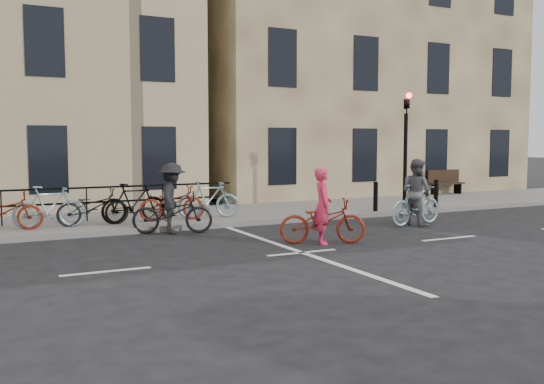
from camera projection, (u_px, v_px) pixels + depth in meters
name	position (u px, v px, depth m)	size (l,w,h in m)	color
ground	(302.00, 253.00, 12.54)	(120.00, 120.00, 0.00)	black
sidewalk	(59.00, 225.00, 16.07)	(46.00, 4.00, 0.15)	slate
building_east	(333.00, 56.00, 27.61)	(14.00, 10.00, 12.00)	#8A7953
traffic_light	(406.00, 136.00, 18.97)	(0.18, 0.30, 3.90)	black
bollard_east	(376.00, 196.00, 18.51)	(0.14, 0.14, 0.90)	black
bollard_west	(436.00, 193.00, 19.59)	(0.14, 0.14, 0.90)	black
bench	(445.00, 181.00, 24.30)	(1.60, 0.41, 0.97)	black
parked_bikes	(70.00, 207.00, 15.23)	(9.35, 1.23, 1.05)	black
cyclist_pink	(323.00, 217.00, 13.61)	(2.05, 1.37, 1.72)	maroon
cyclist_grey	(416.00, 199.00, 16.51)	(1.93, 0.97, 1.81)	#7C9CA3
cyclist_dark	(172.00, 206.00, 15.08)	(2.10, 1.34, 1.77)	black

